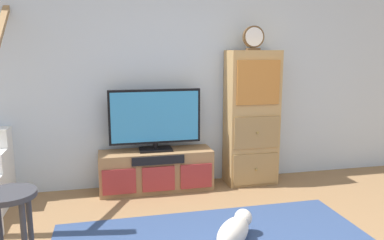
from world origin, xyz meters
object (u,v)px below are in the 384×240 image
side_cabinet (251,118)px  bar_stool_near (10,218)px  television (155,118)px  desk_clock (253,38)px  dog (234,231)px  media_console (156,170)px

side_cabinet → bar_stool_near: side_cabinet is taller
television → bar_stool_near: size_ratio=1.48×
television → bar_stool_near: (-1.13, -1.63, -0.30)m
desk_clock → dog: bearing=-116.0°
media_console → bar_stool_near: bearing=-125.1°
desk_clock → side_cabinet: bearing=57.3°
bar_stool_near → dog: 1.65m
side_cabinet → dog: size_ratio=3.36×
media_console → dog: 1.43m
media_console → side_cabinet: (1.12, 0.01, 0.55)m
desk_clock → bar_stool_near: 2.99m
desk_clock → bar_stool_near: (-2.24, -1.60, -1.17)m
bar_stool_near → media_console: bearing=54.9°
television → desk_clock: size_ratio=3.77×
side_cabinet → television: bearing=179.3°
media_console → dog: size_ratio=2.71×
side_cabinet → desk_clock: desk_clock is taller
media_console → side_cabinet: 1.24m
media_console → bar_stool_near: 1.99m
bar_stool_near → dog: size_ratio=1.48×
media_console → desk_clock: bearing=-0.2°
television → side_cabinet: size_ratio=0.65×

